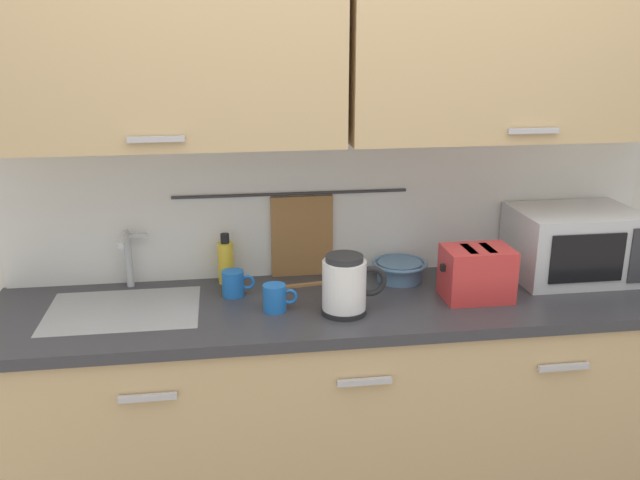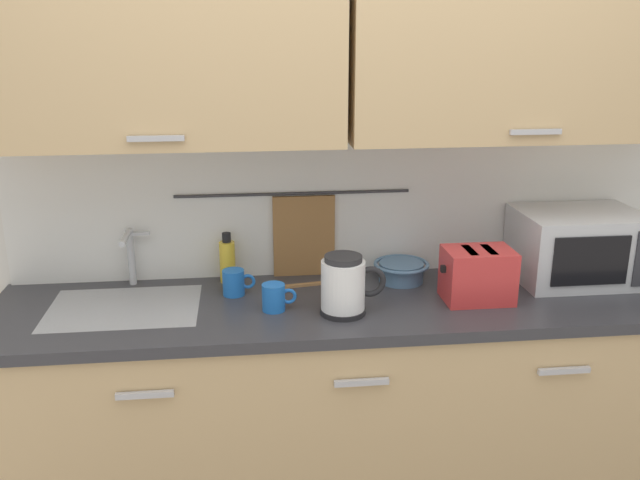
{
  "view_description": "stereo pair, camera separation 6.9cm",
  "coord_description": "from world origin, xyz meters",
  "px_view_note": "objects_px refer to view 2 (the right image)",
  "views": [
    {
      "loc": [
        -0.43,
        -1.93,
        1.84
      ],
      "look_at": [
        -0.1,
        0.33,
        1.12
      ],
      "focal_mm": 38.15,
      "sensor_mm": 36.0,
      "label": 1
    },
    {
      "loc": [
        -0.36,
        -1.94,
        1.84
      ],
      "look_at": [
        -0.1,
        0.33,
        1.12
      ],
      "focal_mm": 38.15,
      "sensor_mm": 36.0,
      "label": 2
    }
  ],
  "objects_px": {
    "microwave": "(578,246)",
    "mug_by_kettle": "(274,297)",
    "toaster": "(478,275)",
    "electric_kettle": "(344,286)",
    "mixing_bowl": "(401,270)",
    "dish_soap_bottle": "(227,260)",
    "mug_near_sink": "(234,282)",
    "wooden_spoon": "(324,283)"
  },
  "relations": [
    {
      "from": "microwave",
      "to": "mug_near_sink",
      "type": "xyz_separation_m",
      "value": [
        -1.31,
        -0.01,
        -0.09
      ]
    },
    {
      "from": "microwave",
      "to": "wooden_spoon",
      "type": "height_order",
      "value": "microwave"
    },
    {
      "from": "mug_by_kettle",
      "to": "wooden_spoon",
      "type": "bearing_deg",
      "value": 48.98
    },
    {
      "from": "mixing_bowl",
      "to": "dish_soap_bottle",
      "type": "bearing_deg",
      "value": 173.83
    },
    {
      "from": "toaster",
      "to": "mug_by_kettle",
      "type": "height_order",
      "value": "toaster"
    },
    {
      "from": "mixing_bowl",
      "to": "toaster",
      "type": "xyz_separation_m",
      "value": [
        0.23,
        -0.21,
        0.05
      ]
    },
    {
      "from": "mug_near_sink",
      "to": "mixing_bowl",
      "type": "bearing_deg",
      "value": 5.89
    },
    {
      "from": "microwave",
      "to": "mixing_bowl",
      "type": "height_order",
      "value": "microwave"
    },
    {
      "from": "electric_kettle",
      "to": "mixing_bowl",
      "type": "distance_m",
      "value": 0.39
    },
    {
      "from": "toaster",
      "to": "mug_by_kettle",
      "type": "bearing_deg",
      "value": -179.16
    },
    {
      "from": "electric_kettle",
      "to": "dish_soap_bottle",
      "type": "height_order",
      "value": "electric_kettle"
    },
    {
      "from": "dish_soap_bottle",
      "to": "mug_by_kettle",
      "type": "bearing_deg",
      "value": -61.09
    },
    {
      "from": "toaster",
      "to": "dish_soap_bottle",
      "type": "bearing_deg",
      "value": 162.15
    },
    {
      "from": "mug_near_sink",
      "to": "toaster",
      "type": "xyz_separation_m",
      "value": [
        0.86,
        -0.15,
        0.05
      ]
    },
    {
      "from": "dish_soap_bottle",
      "to": "mixing_bowl",
      "type": "distance_m",
      "value": 0.67
    },
    {
      "from": "mixing_bowl",
      "to": "toaster",
      "type": "distance_m",
      "value": 0.32
    },
    {
      "from": "mug_near_sink",
      "to": "toaster",
      "type": "distance_m",
      "value": 0.88
    },
    {
      "from": "wooden_spoon",
      "to": "mug_near_sink",
      "type": "bearing_deg",
      "value": -168.53
    },
    {
      "from": "electric_kettle",
      "to": "toaster",
      "type": "height_order",
      "value": "electric_kettle"
    },
    {
      "from": "microwave",
      "to": "dish_soap_bottle",
      "type": "distance_m",
      "value": 1.35
    },
    {
      "from": "mug_near_sink",
      "to": "wooden_spoon",
      "type": "distance_m",
      "value": 0.35
    },
    {
      "from": "electric_kettle",
      "to": "mixing_bowl",
      "type": "xyz_separation_m",
      "value": [
        0.26,
        0.28,
        -0.06
      ]
    },
    {
      "from": "microwave",
      "to": "mug_by_kettle",
      "type": "relative_size",
      "value": 3.83
    },
    {
      "from": "mixing_bowl",
      "to": "wooden_spoon",
      "type": "xyz_separation_m",
      "value": [
        -0.3,
        0.0,
        -0.04
      ]
    },
    {
      "from": "electric_kettle",
      "to": "dish_soap_bottle",
      "type": "relative_size",
      "value": 1.16
    },
    {
      "from": "electric_kettle",
      "to": "wooden_spoon",
      "type": "height_order",
      "value": "electric_kettle"
    },
    {
      "from": "mug_near_sink",
      "to": "wooden_spoon",
      "type": "bearing_deg",
      "value": 11.47
    },
    {
      "from": "microwave",
      "to": "electric_kettle",
      "type": "height_order",
      "value": "microwave"
    },
    {
      "from": "mug_near_sink",
      "to": "toaster",
      "type": "relative_size",
      "value": 0.47
    },
    {
      "from": "toaster",
      "to": "mug_by_kettle",
      "type": "relative_size",
      "value": 2.13
    },
    {
      "from": "toaster",
      "to": "wooden_spoon",
      "type": "xyz_separation_m",
      "value": [
        -0.53,
        0.22,
        -0.09
      ]
    },
    {
      "from": "mug_near_sink",
      "to": "mixing_bowl",
      "type": "relative_size",
      "value": 0.56
    },
    {
      "from": "mug_near_sink",
      "to": "dish_soap_bottle",
      "type": "bearing_deg",
      "value": 100.55
    },
    {
      "from": "microwave",
      "to": "dish_soap_bottle",
      "type": "xyz_separation_m",
      "value": [
        -1.34,
        0.13,
        -0.05
      ]
    },
    {
      "from": "microwave",
      "to": "mixing_bowl",
      "type": "bearing_deg",
      "value": 175.35
    },
    {
      "from": "wooden_spoon",
      "to": "electric_kettle",
      "type": "bearing_deg",
      "value": -82.48
    },
    {
      "from": "microwave",
      "to": "mug_by_kettle",
      "type": "distance_m",
      "value": 1.19
    },
    {
      "from": "dish_soap_bottle",
      "to": "mixing_bowl",
      "type": "height_order",
      "value": "dish_soap_bottle"
    },
    {
      "from": "microwave",
      "to": "mug_near_sink",
      "type": "height_order",
      "value": "microwave"
    },
    {
      "from": "electric_kettle",
      "to": "mug_near_sink",
      "type": "distance_m",
      "value": 0.43
    },
    {
      "from": "mixing_bowl",
      "to": "wooden_spoon",
      "type": "relative_size",
      "value": 0.78
    },
    {
      "from": "wooden_spoon",
      "to": "dish_soap_bottle",
      "type": "bearing_deg",
      "value": 169.21
    }
  ]
}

